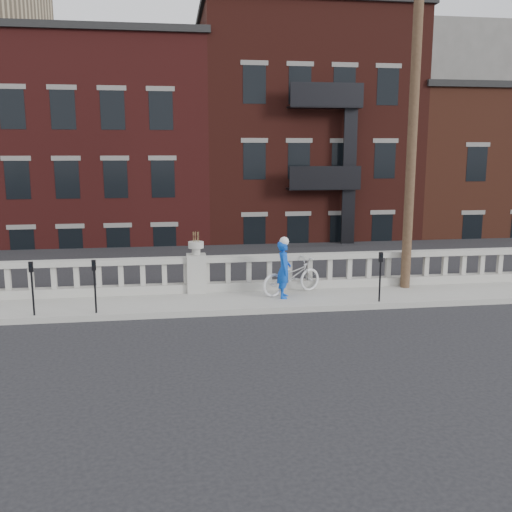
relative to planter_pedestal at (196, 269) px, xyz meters
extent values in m
plane|color=black|center=(0.00, -3.95, -0.83)|extent=(120.00, 120.00, 0.00)
cube|color=#9C9A90|center=(0.00, -0.95, -0.76)|extent=(32.00, 2.20, 0.15)
cube|color=#9C9A90|center=(0.00, 0.00, -0.56)|extent=(28.00, 0.34, 0.25)
cube|color=#9C9A90|center=(0.00, 0.00, 0.27)|extent=(28.00, 0.34, 0.16)
cube|color=#9C9A90|center=(0.00, 0.00, -0.13)|extent=(0.55, 0.55, 1.10)
cylinder|color=#9C9A90|center=(0.00, 0.00, 0.52)|extent=(0.24, 0.24, 0.20)
cylinder|color=#9C9A90|center=(0.00, 0.00, 0.70)|extent=(0.44, 0.44, 0.18)
cube|color=#605E59|center=(0.00, 0.35, -3.26)|extent=(36.00, 0.50, 5.15)
cube|color=black|center=(0.00, 22.00, -6.08)|extent=(80.00, 44.00, 0.50)
cube|color=#595651|center=(-2.00, 4.50, -3.83)|extent=(16.00, 7.00, 4.00)
cube|color=#595651|center=(22.00, 29.00, 3.17)|extent=(14.00, 14.00, 18.00)
cube|color=#4A1615|center=(-4.00, 16.00, 1.17)|extent=(10.00, 14.00, 14.00)
cube|color=black|center=(-4.00, 16.00, 8.32)|extent=(10.30, 14.30, 0.30)
cube|color=#3E1611|center=(6.00, 16.00, 1.92)|extent=(10.00, 14.00, 15.50)
cube|color=black|center=(6.00, 16.00, 9.82)|extent=(10.30, 14.30, 0.30)
cube|color=#512518|center=(16.00, 16.00, 0.17)|extent=(10.00, 14.00, 12.00)
cube|color=black|center=(16.00, 16.00, 6.32)|extent=(10.30, 14.30, 0.30)
cylinder|color=#422D1E|center=(6.20, -0.35, 4.32)|extent=(0.28, 0.28, 10.00)
cylinder|color=black|center=(-4.12, -1.80, -0.13)|extent=(0.05, 0.05, 1.10)
cube|color=black|center=(-4.12, -1.80, 0.55)|extent=(0.10, 0.08, 0.26)
cube|color=black|center=(-4.12, -1.85, 0.59)|extent=(0.06, 0.01, 0.08)
cylinder|color=black|center=(-2.62, -1.80, -0.13)|extent=(0.05, 0.05, 1.10)
cube|color=black|center=(-2.62, -1.80, 0.55)|extent=(0.10, 0.08, 0.26)
cube|color=black|center=(-2.62, -1.85, 0.59)|extent=(0.06, 0.01, 0.08)
cylinder|color=black|center=(4.86, -1.80, -0.13)|extent=(0.05, 0.05, 1.10)
cube|color=black|center=(4.86, -1.80, 0.55)|extent=(0.10, 0.08, 0.26)
cube|color=black|center=(4.86, -1.85, 0.59)|extent=(0.06, 0.01, 0.08)
imported|color=silver|center=(2.67, -0.61, -0.17)|extent=(2.07, 1.44, 1.03)
imported|color=#0C44BE|center=(2.37, -1.00, 0.12)|extent=(0.50, 0.65, 1.60)
camera|label=1|loc=(-0.65, -16.13, 3.39)|focal=40.00mm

